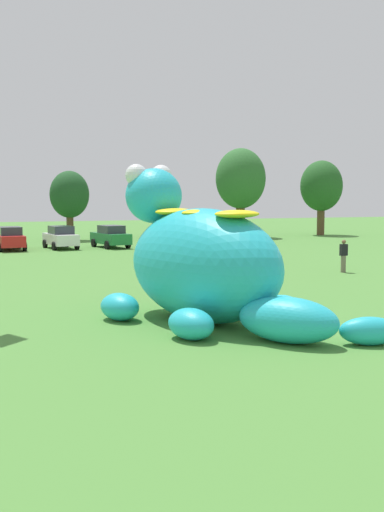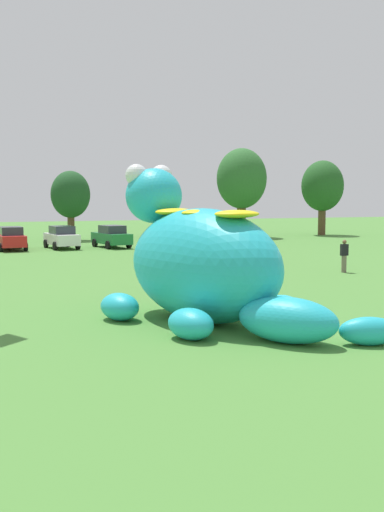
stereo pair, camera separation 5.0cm
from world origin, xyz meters
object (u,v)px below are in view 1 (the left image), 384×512
object	(u,v)px
giant_inflatable_creature	(203,263)
car_green	(111,236)
car_red	(10,238)
spectator_near_inflatable	(209,245)
car_white	(61,237)
spectator_by_cars	(343,256)

from	to	relation	value
giant_inflatable_creature	car_green	world-z (taller)	giant_inflatable_creature
car_red	car_green	world-z (taller)	same
giant_inflatable_creature	spectator_near_inflatable	world-z (taller)	giant_inflatable_creature
giant_inflatable_creature	car_white	xyz separation A→B (m)	(-0.41, 28.95, -1.00)
giant_inflatable_creature	car_white	distance (m)	28.97
car_white	spectator_near_inflatable	bearing A→B (deg)	-53.89
car_red	spectator_by_cars	size ratio (longest dim) A/B	2.46
car_red	spectator_near_inflatable	bearing A→B (deg)	-42.92
car_red	spectator_by_cars	distance (m)	24.98
giant_inflatable_creature	car_red	distance (m)	29.23
giant_inflatable_creature	spectator_by_cars	xyz separation A→B (m)	(11.39, 9.33, -1.01)
giant_inflatable_creature	spectator_near_inflatable	size ratio (longest dim) A/B	5.29
car_green	car_white	bearing A→B (deg)	174.34
spectator_by_cars	giant_inflatable_creature	bearing A→B (deg)	-140.70
spectator_by_cars	spectator_near_inflatable	bearing A→B (deg)	114.16
car_white	giant_inflatable_creature	bearing A→B (deg)	-89.19
car_white	spectator_near_inflatable	xyz separation A→B (m)	(7.80, -10.69, -0.01)
car_red	car_green	xyz separation A→B (m)	(7.42, -0.35, 0.00)
car_green	giant_inflatable_creature	bearing A→B (deg)	-96.65
car_green	spectator_near_inflatable	world-z (taller)	car_green
car_red	car_white	xyz separation A→B (m)	(3.68, 0.02, 0.00)
car_white	car_green	world-z (taller)	same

